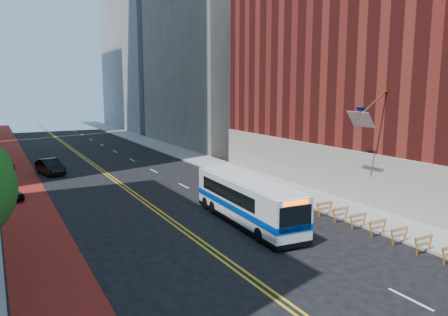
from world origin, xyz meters
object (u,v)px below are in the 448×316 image
Objects in this scene: transit_bus at (247,200)px; car_b at (50,167)px; car_c at (1,163)px; car_a at (7,192)px.

car_b is (-9.18, 23.22, -0.77)m from transit_bus.
transit_bus is 31.26m from car_c.
transit_bus is at bearing -70.51° from car_c.
car_c reaches higher than car_a.
car_c is (-13.45, 28.21, -0.83)m from transit_bus.
transit_bus is at bearing -80.74° from car_b.
car_b is at bearing 114.38° from transit_bus.
car_a is at bearing -126.97° from car_b.
car_c is at bearing 118.30° from transit_bus.
car_a is at bearing 136.85° from transit_bus.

